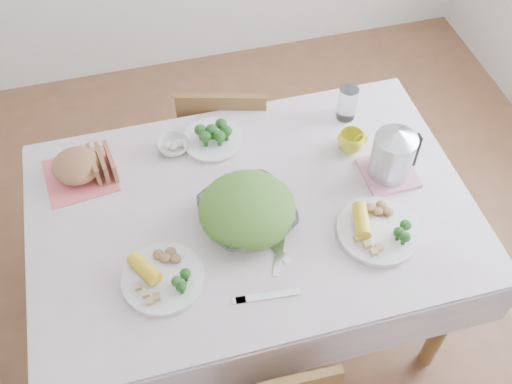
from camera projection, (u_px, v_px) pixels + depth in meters
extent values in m
plane|color=brown|center=(253.00, 313.00, 2.63)|extent=(3.60, 3.60, 0.00)
cube|color=brown|center=(252.00, 268.00, 2.34)|extent=(1.40, 0.90, 0.75)
cube|color=beige|center=(252.00, 209.00, 2.04)|extent=(1.50, 1.00, 0.01)
cube|color=brown|center=(226.00, 131.00, 2.69)|extent=(0.46, 0.46, 0.83)
imported|color=white|center=(247.00, 214.00, 1.98)|extent=(0.36, 0.36, 0.07)
cylinder|color=white|center=(163.00, 279.00, 1.85)|extent=(0.30, 0.30, 0.02)
cylinder|color=white|center=(378.00, 231.00, 1.96)|extent=(0.38, 0.38, 0.02)
cylinder|color=beige|center=(212.00, 140.00, 2.23)|extent=(0.23, 0.23, 0.02)
cube|color=#F36565|center=(80.00, 176.00, 2.13)|extent=(0.26, 0.26, 0.00)
ellipsoid|color=#925F39|center=(77.00, 165.00, 2.08)|extent=(0.20, 0.19, 0.10)
imported|color=white|center=(174.00, 146.00, 2.20)|extent=(0.15, 0.15, 0.04)
imported|color=yellow|center=(351.00, 142.00, 2.18)|extent=(0.10, 0.10, 0.08)
cylinder|color=white|center=(347.00, 104.00, 2.27)|extent=(0.08, 0.08, 0.14)
cube|color=pink|center=(388.00, 173.00, 2.13)|extent=(0.19, 0.19, 0.01)
cylinder|color=#B2B5BA|center=(394.00, 151.00, 2.04)|extent=(0.17, 0.17, 0.20)
cube|color=silver|center=(270.00, 243.00, 1.95)|extent=(0.10, 0.19, 0.00)
cube|color=silver|center=(280.00, 251.00, 1.93)|extent=(0.10, 0.19, 0.00)
cube|color=silver|center=(268.00, 296.00, 1.82)|extent=(0.20, 0.04, 0.00)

